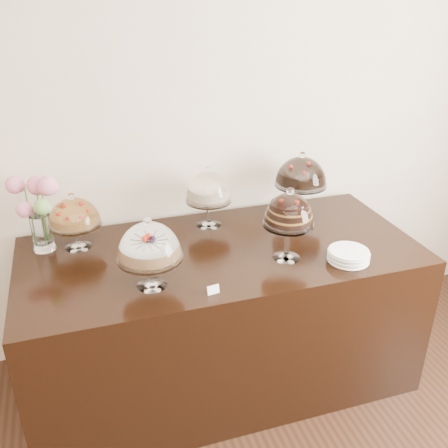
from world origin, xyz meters
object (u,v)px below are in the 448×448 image
object	(u,v)px
cake_stand_sugar_sponge	(149,245)
cake_stand_dark_choco	(301,174)
display_counter	(221,315)
flower_vase	(37,206)
cake_stand_fruit_tart	(74,215)
cake_stand_cheesecake	(208,189)
cake_stand_choco_layer	(289,212)
plate_stack	(348,256)

from	to	relation	value
cake_stand_sugar_sponge	cake_stand_dark_choco	bearing A→B (deg)	27.16
display_counter	flower_vase	world-z (taller)	flower_vase
display_counter	cake_stand_fruit_tart	bearing A→B (deg)	160.25
cake_stand_cheesecake	cake_stand_fruit_tart	distance (m)	0.78
cake_stand_choco_layer	flower_vase	world-z (taller)	flower_vase
display_counter	cake_stand_sugar_sponge	bearing A→B (deg)	-150.46
cake_stand_cheesecake	display_counter	bearing A→B (deg)	-93.51
cake_stand_sugar_sponge	cake_stand_fruit_tart	xyz separation A→B (m)	(-0.32, 0.52, -0.03)
display_counter	cake_stand_choco_layer	xyz separation A→B (m)	(0.31, -0.19, 0.72)
plate_stack	display_counter	bearing A→B (deg)	151.88
cake_stand_sugar_sponge	cake_stand_choco_layer	bearing A→B (deg)	4.08
cake_stand_dark_choco	flower_vase	world-z (taller)	flower_vase
cake_stand_choco_layer	cake_stand_sugar_sponge	bearing A→B (deg)	-175.92
cake_stand_dark_choco	cake_stand_cheesecake	bearing A→B (deg)	176.99
flower_vase	cake_stand_dark_choco	bearing A→B (deg)	-1.23
cake_stand_cheesecake	plate_stack	distance (m)	0.89
cake_stand_fruit_tart	cake_stand_dark_choco	bearing A→B (deg)	0.66
cake_stand_sugar_sponge	cake_stand_fruit_tart	bearing A→B (deg)	122.13
cake_stand_dark_choco	flower_vase	xyz separation A→B (m)	(-1.54, 0.03, -0.02)
cake_stand_sugar_sponge	cake_stand_cheesecake	xyz separation A→B (m)	(0.45, 0.56, 0.01)
cake_stand_fruit_tart	flower_vase	size ratio (longest dim) A/B	0.78
cake_stand_sugar_sponge	flower_vase	distance (m)	0.76
cake_stand_fruit_tart	plate_stack	size ratio (longest dim) A/B	1.52
cake_stand_sugar_sponge	plate_stack	xyz separation A→B (m)	(1.04, -0.08, -0.19)
cake_stand_choco_layer	plate_stack	world-z (taller)	cake_stand_choco_layer
cake_stand_cheesecake	plate_stack	xyz separation A→B (m)	(0.59, -0.64, -0.20)
cake_stand_dark_choco	cake_stand_choco_layer	bearing A→B (deg)	-121.84
cake_stand_dark_choco	display_counter	bearing A→B (deg)	-154.61
cake_stand_choco_layer	plate_stack	bearing A→B (deg)	-23.81
cake_stand_cheesecake	flower_vase	bearing A→B (deg)	179.86
display_counter	cake_stand_fruit_tart	size ratio (longest dim) A/B	6.72
cake_stand_sugar_sponge	cake_stand_fruit_tart	world-z (taller)	cake_stand_sugar_sponge
cake_stand_fruit_tart	display_counter	bearing A→B (deg)	-19.75
display_counter	flower_vase	bearing A→B (deg)	161.17
cake_stand_cheesecake	cake_stand_sugar_sponge	bearing A→B (deg)	-128.74
display_counter	cake_stand_dark_choco	xyz separation A→B (m)	(0.60, 0.29, 0.73)
cake_stand_dark_choco	plate_stack	xyz separation A→B (m)	(0.00, -0.61, -0.24)
plate_stack	cake_stand_dark_choco	bearing A→B (deg)	90.18
cake_stand_choco_layer	cake_stand_fruit_tart	xyz separation A→B (m)	(-1.06, 0.46, -0.07)
display_counter	cake_stand_choco_layer	distance (m)	0.80
flower_vase	display_counter	bearing A→B (deg)	-18.83
flower_vase	plate_stack	xyz separation A→B (m)	(1.55, -0.64, -0.22)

